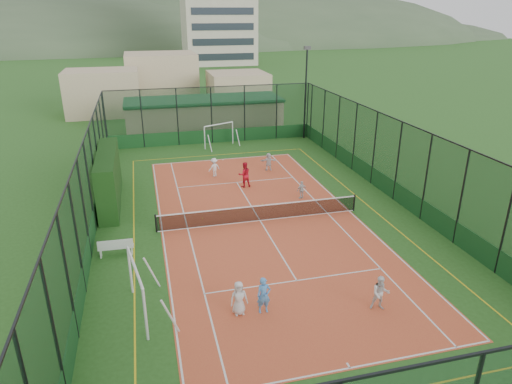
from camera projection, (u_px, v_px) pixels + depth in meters
ground at (260, 221)px, 25.96m from camera, size 300.00×300.00×0.00m
court_slab at (260, 221)px, 25.96m from camera, size 11.17×23.97×0.01m
tennis_net at (260, 212)px, 25.77m from camera, size 11.67×0.12×1.06m
perimeter_fence at (260, 180)px, 25.04m from camera, size 18.12×34.12×5.00m
floodlight_ne at (305, 94)px, 41.34m from camera, size 0.60×0.26×8.25m
clubhouse at (204, 114)px, 45.19m from camera, size 15.20×7.20×3.15m
distant_hills at (153, 44)px, 161.01m from camera, size 200.00×60.00×24.00m
hedge_left at (109, 178)px, 27.90m from camera, size 1.10×7.34×3.21m
white_bench at (116, 247)px, 22.14m from camera, size 1.69×0.52×0.94m
futsal_goal_near at (137, 291)px, 17.59m from camera, size 3.49×1.52×2.18m
futsal_goal_far at (219, 135)px, 39.83m from camera, size 3.15×2.08×1.97m
child_near_left at (239, 298)px, 17.76m from camera, size 0.72×0.49×1.42m
child_near_mid at (264, 295)px, 17.85m from camera, size 0.56×0.37×1.52m
child_near_right at (380, 293)px, 18.02m from camera, size 0.86×0.76×1.47m
child_far_left at (214, 167)px, 32.65m from camera, size 1.01×0.80×1.36m
child_far_right at (302, 190)px, 28.83m from camera, size 0.73×0.44×1.16m
child_far_back at (269, 162)px, 33.93m from camera, size 1.27×0.54×1.33m
coach at (244, 175)px, 30.66m from camera, size 0.88×0.71×1.73m
tennis_balls at (229, 211)px, 27.07m from camera, size 3.92×1.18×0.07m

